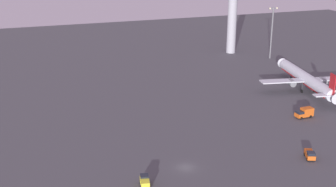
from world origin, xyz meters
The scene contains 7 objects.
ground_plane centered at (0.00, 0.00, 0.00)m, with size 416.00×416.00×0.00m, color #4C4C51.
control_tower centered at (64.69, 102.14, 24.01)m, with size 8.00×8.00×41.76m.
airplane_terminal_side centered at (63.35, 39.83, 4.37)m, with size 35.08×44.82×11.56m.
baggage_tractor centered at (31.18, -6.16, 1.18)m, with size 3.38×4.57×2.25m.
catering_truck centered at (46.85, 17.70, 1.58)m, with size 5.74×2.59×3.05m.
cargo_loader centered at (-11.84, -4.87, 1.18)m, with size 2.77×4.45×2.25m.
apron_light_west centered at (76.83, 85.72, 13.77)m, with size 4.80×0.90×23.91m.
Camera 1 is at (-36.08, -88.47, 51.80)m, focal length 47.22 mm.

